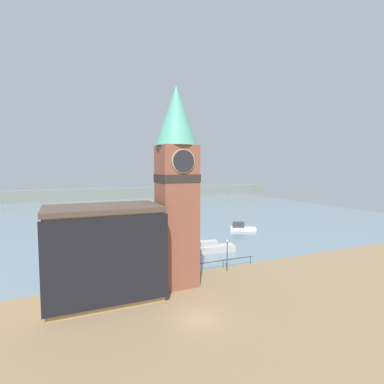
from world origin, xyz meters
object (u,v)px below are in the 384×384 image
at_px(boat_near, 214,247).
at_px(lamp_post, 227,250).
at_px(pier_building, 104,253).
at_px(clock_tower, 177,181).
at_px(boat_far, 241,227).
at_px(mooring_bollard_near, 193,276).

height_order(boat_near, lamp_post, lamp_post).
bearing_deg(pier_building, boat_near, 30.67).
relative_size(clock_tower, boat_near, 3.42).
bearing_deg(boat_far, mooring_bollard_near, -106.11).
distance_m(clock_tower, mooring_bollard_near, 12.24).
height_order(clock_tower, lamp_post, clock_tower).
distance_m(clock_tower, lamp_post, 12.27).
relative_size(clock_tower, pier_building, 1.97).
height_order(pier_building, boat_near, pier_building).
xyz_separation_m(boat_near, lamp_post, (-2.82, -9.17, 2.27)).
height_order(boat_near, mooring_bollard_near, boat_near).
bearing_deg(boat_near, boat_far, 51.19).
xyz_separation_m(boat_far, mooring_bollard_near, (-21.84, -22.69, -0.27)).
bearing_deg(lamp_post, pier_building, -172.59).
bearing_deg(boat_near, clock_tower, -126.48).
height_order(clock_tower, pier_building, clock_tower).
bearing_deg(clock_tower, boat_near, 45.02).
bearing_deg(mooring_bollard_near, clock_tower, -169.13).
bearing_deg(lamp_post, boat_near, 72.90).
relative_size(boat_near, boat_far, 1.14).
bearing_deg(lamp_post, boat_far, 52.89).
distance_m(pier_building, mooring_bollard_near, 11.82).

